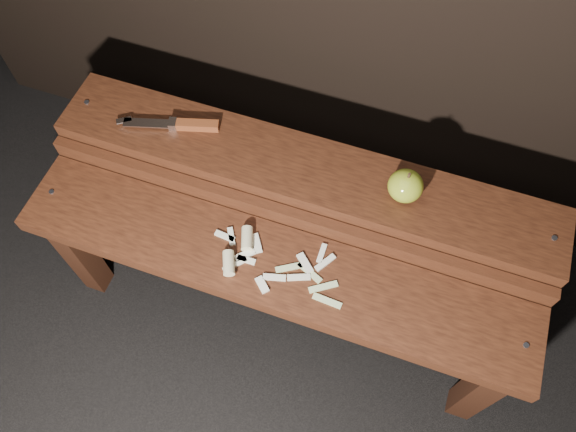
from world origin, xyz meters
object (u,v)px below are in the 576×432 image
(bench_rear_tier, at_px, (303,187))
(apple, at_px, (406,186))
(bench_front_tier, at_px, (271,279))
(knife, at_px, (184,125))

(bench_rear_tier, xyz_separation_m, apple, (0.23, 0.00, 0.12))
(apple, bearing_deg, bench_front_tier, -134.95)
(bench_rear_tier, relative_size, apple, 14.59)
(bench_front_tier, distance_m, bench_rear_tier, 0.23)
(bench_front_tier, height_order, knife, knife)
(bench_front_tier, bearing_deg, knife, 141.33)
(bench_rear_tier, bearing_deg, knife, 177.22)
(knife, bearing_deg, bench_rear_tier, -2.78)
(bench_front_tier, bearing_deg, apple, 45.05)
(knife, bearing_deg, apple, -1.11)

